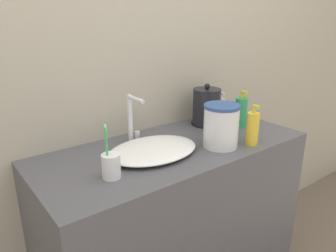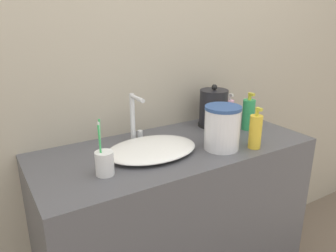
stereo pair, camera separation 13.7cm
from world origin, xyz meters
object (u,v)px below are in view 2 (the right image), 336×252
at_px(lotion_bottle, 255,131).
at_px(mouthwash_bottle, 248,114).
at_px(shampoo_bottle, 229,110).
at_px(water_pitcher, 222,128).
at_px(faucet, 135,116).
at_px(electric_kettle, 213,109).
at_px(toothbrush_cup, 104,162).

distance_m(lotion_bottle, mouthwash_bottle, 0.24).
xyz_separation_m(lotion_bottle, shampoo_bottle, (0.16, 0.35, -0.02)).
height_order(mouthwash_bottle, water_pitcher, same).
distance_m(faucet, lotion_bottle, 0.53).
distance_m(lotion_bottle, water_pitcher, 0.14).
bearing_deg(lotion_bottle, faucet, 139.60).
bearing_deg(water_pitcher, electric_kettle, 58.07).
relative_size(toothbrush_cup, lotion_bottle, 1.14).
xyz_separation_m(faucet, shampoo_bottle, (0.56, 0.01, -0.06)).
height_order(electric_kettle, water_pitcher, electric_kettle).
height_order(lotion_bottle, water_pitcher, water_pitcher).
relative_size(mouthwash_bottle, water_pitcher, 1.00).
distance_m(faucet, toothbrush_cup, 0.35).
height_order(electric_kettle, lotion_bottle, electric_kettle).
xyz_separation_m(electric_kettle, mouthwash_bottle, (0.11, -0.13, -0.01)).
relative_size(lotion_bottle, water_pitcher, 0.97).
height_order(lotion_bottle, shampoo_bottle, lotion_bottle).
distance_m(toothbrush_cup, water_pitcher, 0.52).
height_order(faucet, toothbrush_cup, faucet).
height_order(electric_kettle, shampoo_bottle, electric_kettle).
bearing_deg(water_pitcher, lotion_bottle, -28.67).
height_order(toothbrush_cup, water_pitcher, toothbrush_cup).
bearing_deg(lotion_bottle, shampoo_bottle, 65.06).
xyz_separation_m(toothbrush_cup, shampoo_bottle, (0.80, 0.25, 0.01)).
bearing_deg(mouthwash_bottle, faucet, 164.90).
relative_size(faucet, water_pitcher, 1.16).
relative_size(shampoo_bottle, water_pitcher, 0.79).
bearing_deg(faucet, mouthwash_bottle, -15.10).
distance_m(shampoo_bottle, water_pitcher, 0.40).
relative_size(electric_kettle, water_pitcher, 1.16).
bearing_deg(toothbrush_cup, shampoo_bottle, 17.42).
relative_size(faucet, mouthwash_bottle, 1.16).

